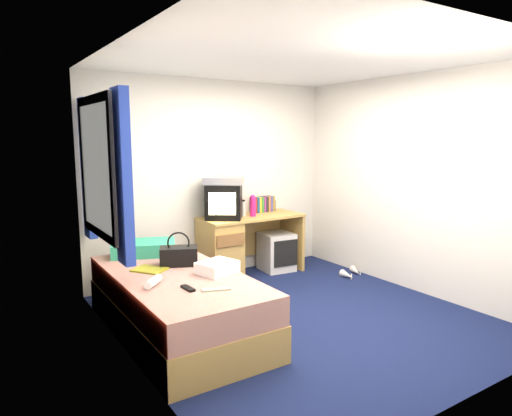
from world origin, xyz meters
TOP-DOWN VIEW (x-y plane):
  - ground at (0.00, 0.00)m, footprint 3.40×3.40m
  - room_shell at (0.00, 0.00)m, footprint 3.40×3.40m
  - bed at (-1.10, 0.31)m, footprint 1.01×2.00m
  - pillow at (-1.11, 1.11)m, footprint 0.71×0.59m
  - desk at (0.10, 1.44)m, footprint 1.30×0.55m
  - storage_cube at (0.75, 1.40)m, footprint 0.43×0.43m
  - crt_tv at (0.00, 1.44)m, footprint 0.56×0.55m
  - vcr at (0.00, 1.44)m, footprint 0.55×0.53m
  - book_row at (0.67, 1.60)m, footprint 0.31×0.13m
  - picture_frame at (0.84, 1.63)m, footprint 0.02×0.12m
  - pink_water_bottle at (0.37, 1.38)m, footprint 0.08×0.08m
  - aerosol_can at (0.28, 1.44)m, footprint 0.05×0.05m
  - handbag at (-0.97, 0.56)m, footprint 0.39×0.31m
  - towel at (-0.79, 0.13)m, footprint 0.37×0.34m
  - magazine at (-1.26, 0.53)m, footprint 0.33×0.35m
  - water_bottle at (-1.39, 0.11)m, footprint 0.19×0.19m
  - colour_swatch_fan at (-1.01, -0.26)m, footprint 0.23×0.13m
  - remote_control at (-1.19, -0.12)m, footprint 0.06×0.16m
  - window_assembly at (-1.55, 0.90)m, footprint 0.11×1.42m
  - white_heels at (1.38, 0.66)m, footprint 0.36×0.30m

SIDE VIEW (x-z plane):
  - ground at x=0.00m, z-range 0.00..0.00m
  - white_heels at x=1.38m, z-range -0.01..0.09m
  - storage_cube at x=0.75m, z-range 0.00..0.49m
  - bed at x=-1.10m, z-range 0.00..0.54m
  - desk at x=0.10m, z-range 0.03..0.78m
  - colour_swatch_fan at x=-1.01m, z-range 0.54..0.55m
  - magazine at x=-1.26m, z-range 0.54..0.55m
  - remote_control at x=-1.19m, z-range 0.54..0.56m
  - water_bottle at x=-1.39m, z-range 0.54..0.61m
  - towel at x=-0.79m, z-range 0.54..0.64m
  - pillow at x=-1.11m, z-range 0.54..0.67m
  - handbag at x=-0.97m, z-range 0.48..0.79m
  - picture_frame at x=0.84m, z-range 0.75..0.89m
  - aerosol_can at x=0.28m, z-range 0.75..0.93m
  - book_row at x=0.67m, z-range 0.75..0.95m
  - pink_water_bottle at x=0.37m, z-range 0.75..0.99m
  - crt_tv at x=0.00m, z-range 0.75..1.16m
  - vcr at x=0.00m, z-range 1.16..1.25m
  - window_assembly at x=-1.55m, z-range 0.72..2.12m
  - room_shell at x=0.00m, z-range -0.25..3.15m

